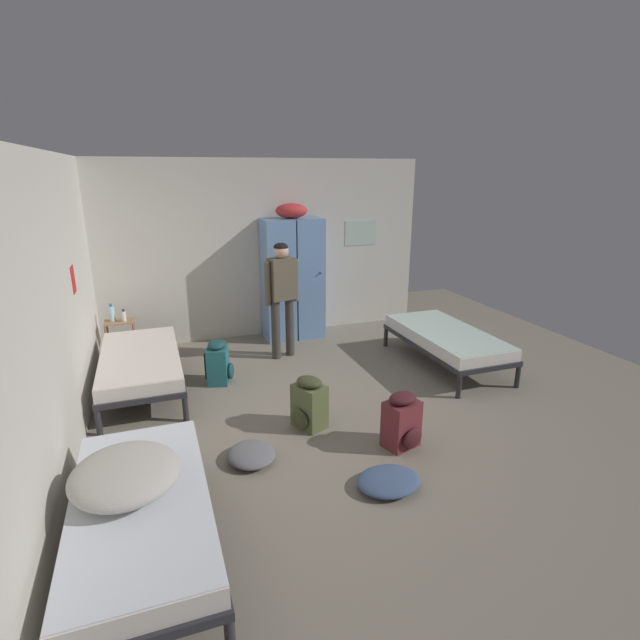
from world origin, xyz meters
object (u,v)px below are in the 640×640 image
(locker_bank, at_px, (293,276))
(bedding_heap, at_px, (125,474))
(clothes_pile_denim, at_px, (388,481))
(bed_left_rear, at_px, (140,362))
(backpack_teal, at_px, (219,363))
(lotion_bottle, at_px, (124,316))
(shelf_unit, at_px, (121,336))
(person_traveler, at_px, (282,290))
(water_bottle, at_px, (112,313))
(backpack_olive, at_px, (309,404))
(bed_right, at_px, (446,338))
(bed_left_front, at_px, (141,510))
(backpack_maroon, at_px, (402,422))
(clothes_pile_grey, at_px, (251,455))

(locker_bank, height_order, bedding_heap, locker_bank)
(bedding_heap, distance_m, clothes_pile_denim, 2.06)
(bed_left_rear, bearing_deg, backpack_teal, -3.02)
(lotion_bottle, height_order, clothes_pile_denim, lotion_bottle)
(backpack_teal, bearing_deg, shelf_unit, 133.87)
(person_traveler, height_order, water_bottle, person_traveler)
(bedding_heap, relative_size, lotion_bottle, 4.37)
(water_bottle, relative_size, lotion_bottle, 1.45)
(backpack_teal, bearing_deg, backpack_olive, -63.62)
(bed_right, relative_size, person_traveler, 1.18)
(person_traveler, bearing_deg, bed_left_front, -119.86)
(person_traveler, distance_m, backpack_maroon, 2.77)
(backpack_maroon, bearing_deg, person_traveler, 99.39)
(locker_bank, bearing_deg, clothes_pile_denim, -95.20)
(backpack_maroon, relative_size, backpack_teal, 1.00)
(bed_right, distance_m, backpack_olive, 2.46)
(backpack_olive, xyz_separation_m, clothes_pile_denim, (0.31, -1.17, -0.20))
(locker_bank, xyz_separation_m, backpack_maroon, (0.05, -3.42, -0.71))
(bed_left_front, xyz_separation_m, person_traveler, (1.89, 3.28, 0.59))
(backpack_teal, bearing_deg, bed_left_front, -108.41)
(person_traveler, xyz_separation_m, water_bottle, (-2.22, 0.64, -0.29))
(shelf_unit, relative_size, backpack_maroon, 1.04)
(bed_right, height_order, backpack_olive, backpack_olive)
(bed_left_front, xyz_separation_m, lotion_bottle, (-0.18, 3.86, 0.26))
(bed_right, relative_size, clothes_pile_grey, 3.95)
(bed_right, distance_m, clothes_pile_grey, 3.26)
(person_traveler, bearing_deg, backpack_teal, -149.61)
(locker_bank, relative_size, water_bottle, 8.51)
(bed_right, distance_m, lotion_bottle, 4.36)
(backpack_maroon, relative_size, backpack_olive, 1.00)
(bed_left_front, xyz_separation_m, backpack_teal, (0.90, 2.71, -0.12))
(locker_bank, xyz_separation_m, water_bottle, (-2.60, -0.15, -0.29))
(person_traveler, distance_m, backpack_teal, 1.35)
(bed_right, bearing_deg, clothes_pile_grey, -155.28)
(clothes_pile_denim, bearing_deg, backpack_teal, 111.36)
(bed_left_rear, distance_m, water_bottle, 1.25)
(clothes_pile_grey, height_order, clothes_pile_denim, clothes_pile_grey)
(bed_left_rear, distance_m, backpack_maroon, 3.14)
(lotion_bottle, bearing_deg, bed_right, -21.76)
(shelf_unit, height_order, backpack_olive, shelf_unit)
(locker_bank, distance_m, backpack_maroon, 3.50)
(shelf_unit, relative_size, clothes_pile_denim, 1.04)
(water_bottle, relative_size, backpack_maroon, 0.44)
(lotion_bottle, bearing_deg, water_bottle, 158.20)
(locker_bank, bearing_deg, bed_left_front, -119.16)
(shelf_unit, distance_m, person_traveler, 2.31)
(shelf_unit, distance_m, backpack_olive, 3.20)
(bed_left_front, relative_size, bedding_heap, 2.58)
(locker_bank, height_order, person_traveler, locker_bank)
(locker_bank, distance_m, person_traveler, 0.88)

